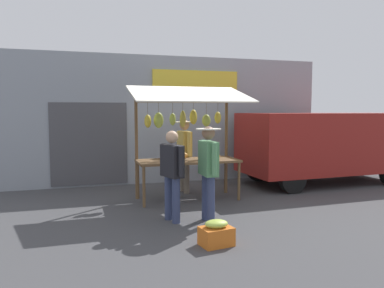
{
  "coord_description": "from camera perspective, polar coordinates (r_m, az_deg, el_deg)",
  "views": [
    {
      "loc": [
        2.32,
        7.85,
        1.96
      ],
      "look_at": [
        0.0,
        0.3,
        1.25
      ],
      "focal_mm": 35.45,
      "sensor_mm": 36.0,
      "label": 1
    }
  ],
  "objects": [
    {
      "name": "ground_plane",
      "position": [
        8.42,
        -0.61,
        -8.33
      ],
      "size": [
        40.0,
        40.0,
        0.0
      ],
      "primitive_type": "plane",
      "color": "#424244"
    },
    {
      "name": "street_backdrop",
      "position": [
        10.31,
        -4.25,
        3.67
      ],
      "size": [
        9.0,
        0.3,
        3.4
      ],
      "color": "#8C939E",
      "rests_on": "ground"
    },
    {
      "name": "market_stall",
      "position": [
        8.25,
        -0.73,
        2.42
      ],
      "size": [
        2.5,
        1.46,
        2.5
      ],
      "color": "brown",
      "rests_on": "ground"
    },
    {
      "name": "vendor_with_sunhat",
      "position": [
        8.99,
        -1.15,
        -0.81
      ],
      "size": [
        0.45,
        0.73,
        1.72
      ],
      "rotation": [
        0.0,
        0.0,
        1.61
      ],
      "color": "#726656",
      "rests_on": "ground"
    },
    {
      "name": "shopper_in_grey_tee",
      "position": [
        6.64,
        -3.01,
        -3.86
      ],
      "size": [
        0.35,
        0.66,
        1.6
      ],
      "rotation": [
        0.0,
        0.0,
        -1.28
      ],
      "color": "navy",
      "rests_on": "ground"
    },
    {
      "name": "shopper_with_ponytail",
      "position": [
        6.58,
        2.47,
        -3.28
      ],
      "size": [
        0.43,
        0.71,
        1.68
      ],
      "rotation": [
        0.0,
        0.0,
        -1.59
      ],
      "color": "navy",
      "rests_on": "ground"
    },
    {
      "name": "parked_van",
      "position": [
        10.6,
        18.54,
        0.33
      ],
      "size": [
        4.46,
        1.99,
        1.88
      ],
      "rotation": [
        0.0,
        0.0,
        0.03
      ],
      "color": "maroon",
      "rests_on": "ground"
    },
    {
      "name": "produce_crate_near",
      "position": [
        5.65,
        3.68,
        -13.31
      ],
      "size": [
        0.5,
        0.4,
        0.38
      ],
      "color": "#D1661E",
      "rests_on": "ground"
    }
  ]
}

